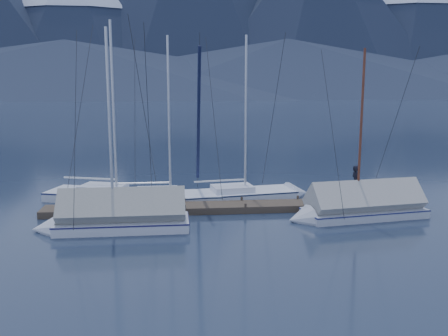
{
  "coord_description": "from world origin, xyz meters",
  "views": [
    {
      "loc": [
        -2.31,
        -21.24,
        6.27
      ],
      "look_at": [
        0.0,
        2.0,
        2.2
      ],
      "focal_mm": 38.0,
      "sensor_mm": 36.0,
      "label": 1
    }
  ],
  "objects_px": {
    "sailboat_covered_far": "(111,219)",
    "sailboat_open_left": "(127,198)",
    "sailboat_open_right": "(254,195)",
    "person": "(356,182)",
    "sailboat_open_mid": "(180,199)",
    "sailboat_covered_near": "(354,209)"
  },
  "relations": [
    {
      "from": "sailboat_open_left",
      "to": "person",
      "type": "relative_size",
      "value": 5.9
    },
    {
      "from": "sailboat_open_left",
      "to": "sailboat_covered_far",
      "type": "xyz_separation_m",
      "value": [
        -0.16,
        -5.21,
        0.28
      ]
    },
    {
      "from": "sailboat_open_mid",
      "to": "person",
      "type": "height_order",
      "value": "sailboat_open_mid"
    },
    {
      "from": "sailboat_covered_near",
      "to": "person",
      "type": "distance_m",
      "value": 2.68
    },
    {
      "from": "sailboat_covered_near",
      "to": "sailboat_covered_far",
      "type": "bearing_deg",
      "value": -176.07
    },
    {
      "from": "sailboat_open_left",
      "to": "sailboat_covered_near",
      "type": "bearing_deg",
      "value": -21.49
    },
    {
      "from": "sailboat_open_left",
      "to": "person",
      "type": "xyz_separation_m",
      "value": [
        12.18,
        -2.04,
        1.05
      ]
    },
    {
      "from": "sailboat_open_right",
      "to": "sailboat_covered_far",
      "type": "bearing_deg",
      "value": -144.08
    },
    {
      "from": "sailboat_open_mid",
      "to": "sailboat_covered_near",
      "type": "relative_size",
      "value": 1.1
    },
    {
      "from": "sailboat_open_left",
      "to": "person",
      "type": "bearing_deg",
      "value": -9.52
    },
    {
      "from": "sailboat_open_left",
      "to": "sailboat_covered_near",
      "type": "xyz_separation_m",
      "value": [
        11.24,
        -4.42,
        0.25
      ]
    },
    {
      "from": "sailboat_open_left",
      "to": "sailboat_open_right",
      "type": "height_order",
      "value": "sailboat_open_left"
    },
    {
      "from": "sailboat_open_right",
      "to": "sailboat_covered_near",
      "type": "height_order",
      "value": "sailboat_open_right"
    },
    {
      "from": "sailboat_open_right",
      "to": "person",
      "type": "xyz_separation_m",
      "value": [
        5.1,
        -2.08,
        1.07
      ]
    },
    {
      "from": "sailboat_open_left",
      "to": "sailboat_open_right",
      "type": "xyz_separation_m",
      "value": [
        7.08,
        0.04,
        -0.01
      ]
    },
    {
      "from": "sailboat_open_left",
      "to": "sailboat_covered_near",
      "type": "distance_m",
      "value": 12.08
    },
    {
      "from": "sailboat_open_mid",
      "to": "sailboat_open_right",
      "type": "relative_size",
      "value": 0.99
    },
    {
      "from": "sailboat_open_right",
      "to": "person",
      "type": "bearing_deg",
      "value": -22.22
    },
    {
      "from": "sailboat_covered_far",
      "to": "sailboat_covered_near",
      "type": "bearing_deg",
      "value": 3.93
    },
    {
      "from": "sailboat_open_mid",
      "to": "person",
      "type": "relative_size",
      "value": 5.4
    },
    {
      "from": "sailboat_covered_far",
      "to": "sailboat_open_left",
      "type": "bearing_deg",
      "value": 88.25
    },
    {
      "from": "sailboat_open_mid",
      "to": "sailboat_covered_far",
      "type": "bearing_deg",
      "value": -122.97
    }
  ]
}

